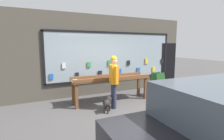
% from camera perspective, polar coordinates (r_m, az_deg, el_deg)
% --- Properties ---
extents(ground_plane, '(40.00, 40.00, 0.00)m').
position_cam_1_polar(ground_plane, '(5.41, 5.32, -13.66)').
color(ground_plane, '#474444').
extents(shopfront_facade, '(8.35, 0.29, 3.21)m').
position_cam_1_polar(shopfront_facade, '(7.22, -3.77, 4.81)').
color(shopfront_facade, '#4C473D').
rests_on(shopfront_facade, ground_plane).
extents(display_table_main, '(2.81, 0.75, 0.94)m').
position_cam_1_polar(display_table_main, '(6.20, -0.29, -3.46)').
color(display_table_main, brown).
rests_on(display_table_main, ground_plane).
extents(person_browsing, '(0.32, 0.65, 1.68)m').
position_cam_1_polar(person_browsing, '(5.53, 0.56, -2.54)').
color(person_browsing, '#2D334C').
rests_on(person_browsing, ground_plane).
extents(small_dog, '(0.43, 0.49, 0.44)m').
position_cam_1_polar(small_dog, '(5.36, -1.57, -10.45)').
color(small_dog, black).
rests_on(small_dog, ground_plane).
extents(sandwich_board_sign, '(0.66, 0.71, 0.94)m').
position_cam_1_polar(sandwich_board_sign, '(7.12, 14.65, -4.57)').
color(sandwich_board_sign, '#193F19').
rests_on(sandwich_board_sign, ground_plane).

